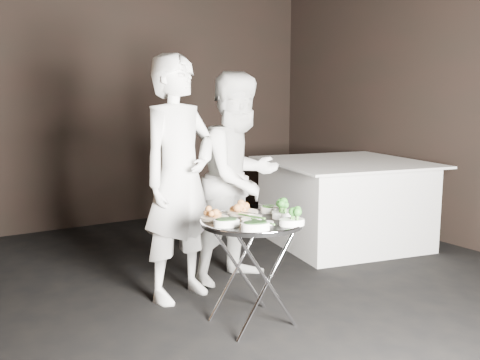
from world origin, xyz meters
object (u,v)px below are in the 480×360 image
serving_tray (252,222)px  dining_table (343,202)px  tray_stand (252,267)px  waiter_left (179,179)px  waiter_right (240,178)px

serving_tray → dining_table: size_ratio=0.45×
tray_stand → serving_tray: serving_tray is taller
waiter_left → dining_table: waiter_left is taller
waiter_left → dining_table: 2.17m
waiter_right → dining_table: size_ratio=1.13×
waiter_right → dining_table: 1.59m
serving_tray → waiter_left: (-0.19, 0.69, 0.21)m
serving_tray → dining_table: bearing=31.6°
waiter_left → waiter_right: bearing=-7.7°
tray_stand → waiter_right: bearing=63.2°
tray_stand → dining_table: (1.88, 1.16, 0.04)m
tray_stand → dining_table: size_ratio=0.46×
waiter_left → waiter_right: waiter_left is taller
tray_stand → waiter_left: bearing=105.4°
serving_tray → waiter_left: size_ratio=0.38×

